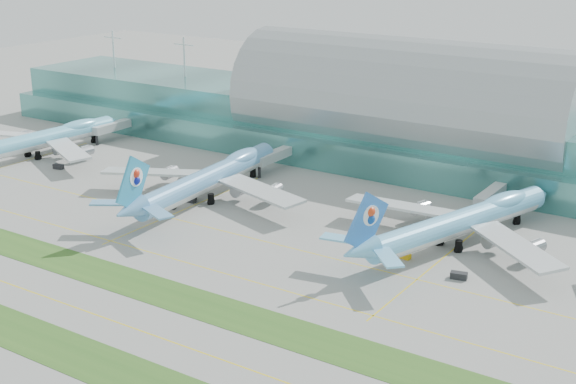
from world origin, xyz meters
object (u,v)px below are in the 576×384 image
Objects in this scene: terminal at (405,122)px; airliner_b at (210,176)px; airliner_a at (42,138)px; airliner_c at (462,220)px.

terminal reaches higher than airliner_b.
airliner_b is (80.26, -4.17, 0.45)m from airliner_a.
airliner_b is at bearing -157.39° from airliner_c.
airliner_a is at bearing -161.30° from airliner_c.
airliner_b is 77.68m from airliner_c.
terminal is 129.21m from airliner_a.
airliner_a is 157.69m from airliner_c.
airliner_a is at bearing 172.42° from airliner_b.
terminal is at bearing 34.35° from airliner_a.
terminal reaches higher than airliner_c.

